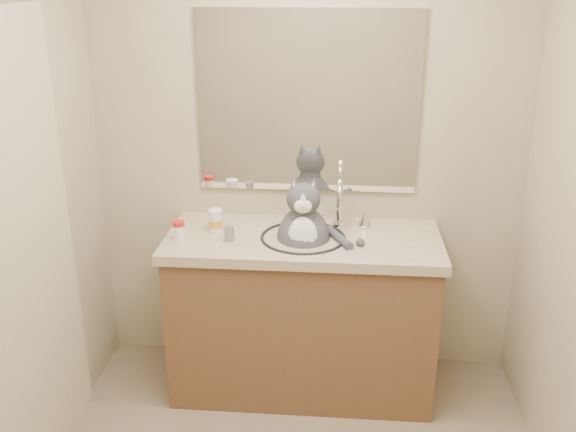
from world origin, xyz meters
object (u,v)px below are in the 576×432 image
object	(u,v)px
pill_bottle_orange	(216,221)
grey_canister	(229,234)
cat	(304,236)
pill_bottle_redcap	(179,231)

from	to	relation	value
pill_bottle_orange	grey_canister	bearing A→B (deg)	-51.72
cat	grey_canister	bearing A→B (deg)	-171.35
cat	grey_canister	xyz separation A→B (m)	(-0.35, -0.06, 0.03)
cat	pill_bottle_redcap	xyz separation A→B (m)	(-0.59, -0.07, 0.04)
pill_bottle_redcap	grey_canister	bearing A→B (deg)	2.59
pill_bottle_redcap	pill_bottle_orange	distance (m)	0.20
cat	pill_bottle_redcap	distance (m)	0.60
pill_bottle_orange	grey_canister	world-z (taller)	pill_bottle_orange
pill_bottle_redcap	grey_canister	world-z (taller)	pill_bottle_redcap
pill_bottle_redcap	grey_canister	xyz separation A→B (m)	(0.24, 0.01, -0.01)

